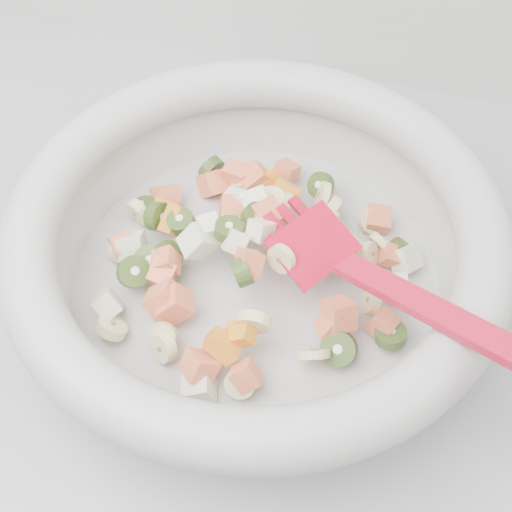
# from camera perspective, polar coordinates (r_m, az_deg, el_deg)

# --- Properties ---
(counter) EXTENTS (2.00, 0.60, 0.90)m
(counter) POSITION_cam_1_polar(r_m,az_deg,el_deg) (1.02, 7.79, -17.96)
(counter) COLOR #9D9DA3
(counter) RESTS_ON ground
(mixing_bowl) EXTENTS (0.43, 0.39, 0.14)m
(mixing_bowl) POSITION_cam_1_polar(r_m,az_deg,el_deg) (0.56, 0.01, 0.73)
(mixing_bowl) COLOR #B9B9B7
(mixing_bowl) RESTS_ON counter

